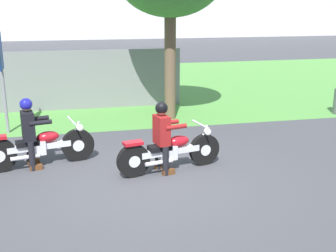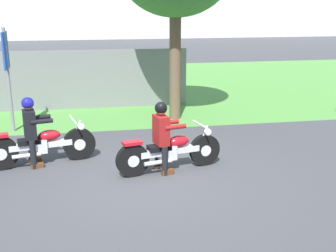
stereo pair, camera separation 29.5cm
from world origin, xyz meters
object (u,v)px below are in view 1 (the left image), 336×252
object	(u,v)px
rider_lead	(163,132)
rider_follow	(29,127)
motorcycle_lead	(171,151)
motorcycle_follow	(40,147)
sign_banner	(1,65)

from	to	relation	value
rider_lead	rider_follow	xyz separation A→B (m)	(-2.50, 0.78, 0.01)
rider_lead	motorcycle_lead	bearing A→B (deg)	-0.83
motorcycle_lead	motorcycle_follow	size ratio (longest dim) A/B	0.98
rider_lead	motorcycle_follow	size ratio (longest dim) A/B	0.64
sign_banner	rider_lead	bearing A→B (deg)	-45.26
sign_banner	motorcycle_lead	bearing A→B (deg)	-43.57
motorcycle_lead	rider_follow	world-z (taller)	rider_follow
motorcycle_follow	sign_banner	size ratio (longest dim) A/B	0.84
rider_lead	rider_follow	distance (m)	2.62
motorcycle_follow	rider_lead	bearing A→B (deg)	-31.86
motorcycle_follow	rider_follow	bearing A→B (deg)	179.22
rider_lead	sign_banner	distance (m)	4.79
motorcycle_follow	rider_follow	distance (m)	0.46
motorcycle_lead	rider_follow	distance (m)	2.80
motorcycle_lead	sign_banner	size ratio (longest dim) A/B	0.82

